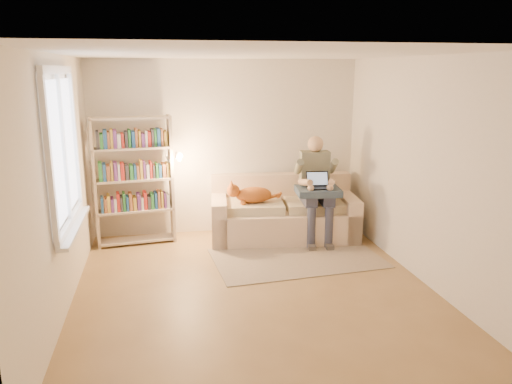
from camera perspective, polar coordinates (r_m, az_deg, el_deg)
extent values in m
plane|color=olive|center=(5.81, -0.20, -11.06)|extent=(4.50, 4.50, 0.00)
cube|color=white|center=(5.27, -0.23, 15.53)|extent=(4.00, 4.50, 0.02)
cube|color=silver|center=(5.40, -21.57, 0.61)|extent=(0.02, 4.50, 2.60)
cube|color=silver|center=(6.08, 18.63, 2.26)|extent=(0.02, 4.50, 2.60)
cube|color=silver|center=(7.58, -3.43, 5.10)|extent=(4.00, 0.02, 2.60)
cube|color=silver|center=(3.29, 7.21, -6.56)|extent=(4.00, 0.02, 2.60)
plane|color=white|center=(5.52, -21.22, 4.63)|extent=(0.00, 1.50, 1.50)
cube|color=white|center=(5.46, -21.85, 12.83)|extent=(0.05, 1.50, 0.08)
cube|color=white|center=(5.69, -20.44, -3.24)|extent=(0.05, 1.50, 0.08)
cube|color=white|center=(5.52, -21.12, 4.64)|extent=(0.04, 0.05, 1.50)
cube|color=white|center=(5.69, -20.00, -3.70)|extent=(0.12, 1.52, 0.04)
cube|color=beige|center=(7.44, 3.17, -3.59)|extent=(2.21, 1.18, 0.45)
cube|color=beige|center=(7.67, 2.84, 0.45)|extent=(2.13, 0.45, 0.46)
cube|color=beige|center=(7.34, -4.23, -3.06)|extent=(0.32, 0.97, 0.64)
cube|color=beige|center=(7.59, 10.34, -2.68)|extent=(0.32, 0.97, 0.64)
cube|color=beige|center=(7.26, -0.48, -1.66)|extent=(0.97, 0.73, 0.13)
cube|color=beige|center=(7.38, 6.93, -1.48)|extent=(0.97, 0.73, 0.13)
cube|color=gray|center=(7.35, 6.70, 2.45)|extent=(0.44, 0.27, 0.57)
sphere|color=tan|center=(7.26, 6.82, 5.48)|extent=(0.23, 0.23, 0.23)
cube|color=#373B4E|center=(7.14, 6.06, -0.68)|extent=(0.22, 0.48, 0.18)
cube|color=#373B4E|center=(7.19, 8.01, -0.64)|extent=(0.22, 0.48, 0.18)
cylinder|color=#373B4E|center=(7.03, 6.33, -4.06)|extent=(0.12, 0.12, 0.59)
cylinder|color=#373B4E|center=(7.08, 8.31, -4.00)|extent=(0.12, 0.12, 0.59)
ellipsoid|color=orange|center=(7.18, -0.47, -0.35)|extent=(0.55, 0.33, 0.23)
sphere|color=orange|center=(7.10, -2.84, 0.14)|extent=(0.18, 0.18, 0.18)
cylinder|color=orange|center=(7.27, 1.66, -0.55)|extent=(0.26, 0.08, 0.07)
cube|color=#2D3E4F|center=(7.12, 7.24, 0.11)|extent=(0.66, 0.56, 0.09)
cube|color=black|center=(7.07, 7.32, 0.48)|extent=(0.34, 0.26, 0.02)
cube|color=black|center=(7.16, 7.15, 1.55)|extent=(0.33, 0.13, 0.20)
plane|color=#8CA5CC|center=(7.16, 7.15, 1.55)|extent=(0.30, 0.15, 0.26)
cube|color=#C7B497|center=(7.21, -17.94, 0.91)|extent=(0.07, 0.28, 1.83)
cube|color=#C7B497|center=(7.27, -9.65, 1.49)|extent=(0.07, 0.28, 1.83)
cube|color=#C7B497|center=(7.45, -13.40, -5.32)|extent=(1.11, 0.40, 0.03)
cube|color=#C7B497|center=(7.32, -13.59, -2.01)|extent=(1.11, 0.40, 0.03)
cube|color=#C7B497|center=(7.22, -13.79, 1.40)|extent=(1.11, 0.40, 0.03)
cube|color=#C7B497|center=(7.14, -14.00, 4.90)|extent=(1.11, 0.40, 0.03)
cube|color=#C7B497|center=(7.09, -14.19, 8.22)|extent=(1.11, 0.40, 0.03)
cube|color=gold|center=(7.29, -13.65, -1.08)|extent=(0.95, 0.32, 0.22)
cube|color=#66337F|center=(7.19, -13.85, 2.36)|extent=(0.95, 0.32, 0.22)
cube|color=silver|center=(7.12, -14.05, 5.88)|extent=(0.95, 0.32, 0.22)
cylinder|color=silver|center=(7.25, -10.29, 1.91)|extent=(0.10, 0.10, 0.04)
cone|color=silver|center=(7.10, -8.99, 4.00)|extent=(0.13, 0.16, 0.15)
cube|color=gray|center=(6.71, 4.69, -7.54)|extent=(2.28, 1.46, 0.01)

